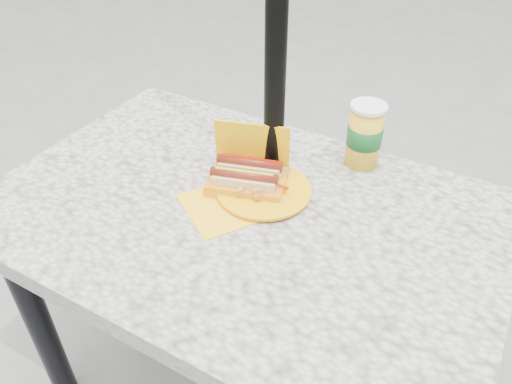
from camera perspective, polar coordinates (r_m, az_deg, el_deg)
The scene contains 6 objects.
ground at distance 1.76m, azimuth -1.26°, elevation -21.08°, with size 60.00×60.00×0.00m, color slate.
picnic_table at distance 1.25m, azimuth -1.66°, elevation -5.69°, with size 1.20×0.80×0.75m.
umbrella_pole at distance 1.12m, azimuth 2.30°, elevation 16.74°, with size 0.05×0.05×2.20m, color black.
hotdog_box at distance 1.22m, azimuth -0.98°, elevation 1.85°, with size 0.22×0.17×0.15m.
fries_plate at distance 1.21m, azimuth 0.57°, elevation 0.24°, with size 0.30×0.33×0.05m.
soda_cup at distance 1.31m, azimuth 12.31°, elevation 6.38°, with size 0.09×0.09×0.17m.
Camera 1 is at (0.48, -0.77, 1.50)m, focal length 35.00 mm.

